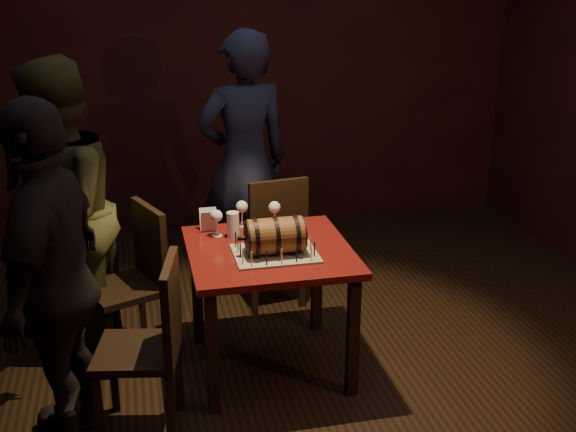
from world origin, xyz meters
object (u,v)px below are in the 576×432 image
Objects in this scene: person_left_front at (54,282)px; person_back at (244,162)px; wine_glass_left at (216,217)px; pint_of_ale at (233,225)px; pub_table at (269,266)px; person_left_rear at (59,215)px; chair_back at (274,234)px; wine_glass_right at (275,208)px; chair_left_rear at (136,274)px; barrel_cake at (275,236)px; chair_left_front at (153,339)px; wine_glass_mid at (242,208)px.

person_back is at bearing 160.10° from person_left_front.
wine_glass_left reaches higher than pint_of_ale.
pint_of_ale is at bearing -19.04° from wine_glass_left.
person_left_rear is (-1.14, 0.41, 0.25)m from pub_table.
person_back is at bearing 136.77° from person_left_rear.
chair_back is 0.52× the size of person_left_rear.
wine_glass_right is 0.90m from chair_left_rear.
barrel_cake is 0.85m from chair_left_front.
person_back is at bearing 107.07° from chair_back.
person_back is (-0.04, 0.86, 0.05)m from wine_glass_right.
chair_back is (0.27, 0.40, -0.34)m from wine_glass_mid.
person_left_rear is 1.03× the size of person_left_front.
pint_of_ale is at bearing 92.54° from person_left_rear.
pint_of_ale is at bearing -158.03° from wine_glass_right.
pub_table is 0.97× the size of chair_left_rear.
chair_left_front is at bearing 56.18° from person_back.
person_left_front reaches higher than pint_of_ale.
pub_table is at bearing -76.51° from wine_glass_mid.
chair_back is 1.00× the size of chair_left_rear.
person_back is at bearing 92.65° from wine_glass_right.
person_left_rear reaches higher than barrel_cake.
barrel_cake is 0.44m from wine_glass_left.
wine_glass_right is 1.44m from person_left_front.
person_left_front reaches higher than pub_table.
person_left_rear reaches higher than person_left_front.
barrel_cake is 0.95m from chair_back.
wine_glass_left is at bearing 61.42° from person_back.
pub_table is 5.59× the size of wine_glass_right.
pub_table is 0.41m from wine_glass_right.
chair_left_front is at bearing -145.28° from pub_table.
pint_of_ale is (-0.08, -0.16, -0.04)m from wine_glass_mid.
chair_left_rear reaches higher than wine_glass_left.
wine_glass_mid is 1.00× the size of wine_glass_right.
wine_glass_left is at bearing 145.39° from person_left_front.
person_back is at bearing 47.41° from chair_left_rear.
person_left_rear is (-1.32, -0.36, 0.37)m from chair_back.
wine_glass_left is 0.17× the size of chair_left_front.
person_left_rear reaches higher than chair_left_front.
wine_glass_left is 1.07× the size of pint_of_ale.
barrel_cake is 1.18m from person_left_front.
pint_of_ale reaches higher than pub_table.
chair_back and chair_left_front have the same top height.
chair_left_rear is at bearing 171.12° from wine_glass_left.
barrel_cake is 2.44× the size of pint_of_ale.
chair_left_front is (-0.68, -0.47, -0.12)m from pub_table.
wine_glass_left is at bearing -167.92° from wine_glass_right.
wine_glass_left is 0.89m from person_left_rear.
wine_glass_right is at bearing -100.82° from chair_back.
barrel_cake is 1.28m from person_back.
person_left_rear is at bearing 156.30° from barrel_cake.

